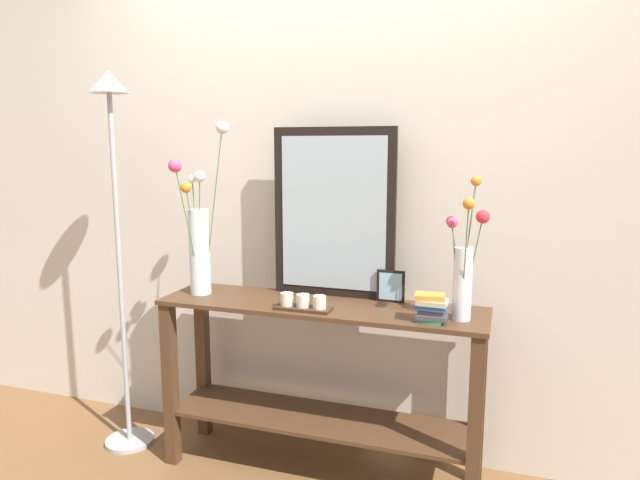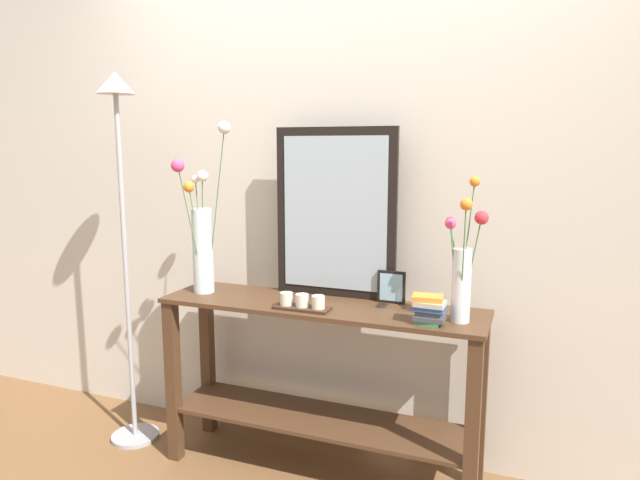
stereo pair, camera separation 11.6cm
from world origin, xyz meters
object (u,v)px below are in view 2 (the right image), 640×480
at_px(mirror_leaning, 335,213).
at_px(book_stack, 429,309).
at_px(floor_lamp, 122,200).
at_px(picture_frame_small, 391,287).
at_px(console_table, 320,368).
at_px(tall_vase_left, 202,237).
at_px(candle_tray, 302,303).
at_px(vase_right, 462,269).

distance_m(mirror_leaning, book_stack, 0.64).
height_order(mirror_leaning, floor_lamp, floor_lamp).
height_order(mirror_leaning, picture_frame_small, mirror_leaning).
xyz_separation_m(console_table, tall_vase_left, (-0.59, -0.02, 0.57)).
distance_m(candle_tray, floor_lamp, 1.04).
height_order(console_table, picture_frame_small, picture_frame_small).
relative_size(mirror_leaning, book_stack, 5.74).
height_order(console_table, candle_tray, candle_tray).
bearing_deg(console_table, mirror_leaning, 84.80).
distance_m(candle_tray, book_stack, 0.54).
height_order(tall_vase_left, candle_tray, tall_vase_left).
height_order(console_table, floor_lamp, floor_lamp).
bearing_deg(mirror_leaning, tall_vase_left, -164.12).
bearing_deg(candle_tray, book_stack, 0.09).
relative_size(console_table, vase_right, 2.51).
height_order(candle_tray, book_stack, book_stack).
relative_size(console_table, candle_tray, 5.95).
distance_m(tall_vase_left, vase_right, 1.20).
bearing_deg(picture_frame_small, floor_lamp, -171.42).
bearing_deg(picture_frame_small, book_stack, -48.03).
bearing_deg(floor_lamp, candle_tray, -2.36).
relative_size(mirror_leaning, floor_lamp, 0.42).
height_order(vase_right, book_stack, vase_right).
xyz_separation_m(console_table, vase_right, (0.61, -0.04, 0.51)).
bearing_deg(candle_tray, tall_vase_left, 170.65).
xyz_separation_m(mirror_leaning, vase_right, (0.60, -0.20, -0.17)).
height_order(tall_vase_left, floor_lamp, floor_lamp).
bearing_deg(book_stack, vase_right, 29.89).
relative_size(vase_right, book_stack, 4.28).
bearing_deg(candle_tray, mirror_leaning, 78.10).
relative_size(tall_vase_left, picture_frame_small, 5.49).
bearing_deg(vase_right, book_stack, -150.11).
relative_size(console_table, mirror_leaning, 1.87).
distance_m(mirror_leaning, floor_lamp, 1.04).
distance_m(mirror_leaning, picture_frame_small, 0.42).
distance_m(console_table, floor_lamp, 1.24).
bearing_deg(vase_right, floor_lamp, -179.06).
bearing_deg(tall_vase_left, book_stack, -4.69).
relative_size(tall_vase_left, floor_lamp, 0.44).
bearing_deg(vase_right, mirror_leaning, 161.93).
bearing_deg(mirror_leaning, floor_lamp, -167.68).
bearing_deg(picture_frame_small, candle_tray, -144.62).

